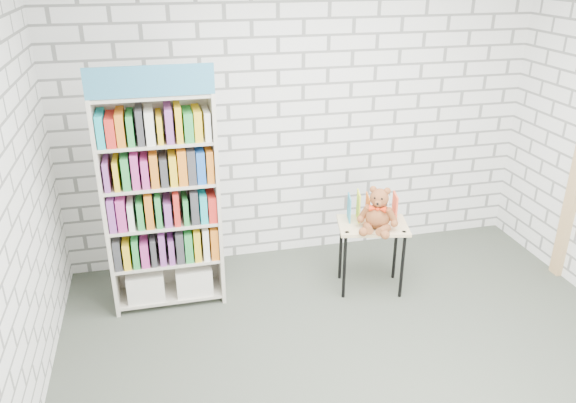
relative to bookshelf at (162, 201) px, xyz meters
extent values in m
plane|color=#3F463B|center=(1.35, -1.36, -0.94)|extent=(4.50, 4.50, 0.00)
cube|color=silver|center=(1.35, 0.64, 0.46)|extent=(4.50, 0.02, 2.80)
cube|color=beige|center=(-0.44, -0.01, -0.02)|extent=(0.03, 0.36, 1.84)
cube|color=beige|center=(0.44, -0.01, -0.02)|extent=(0.03, 0.36, 1.84)
cube|color=beige|center=(0.00, 0.16, -0.02)|extent=(0.92, 0.02, 1.84)
cube|color=teal|center=(0.00, -0.17, 1.01)|extent=(0.92, 0.02, 0.22)
cube|color=beige|center=(0.00, -0.01, -0.88)|extent=(0.86, 0.34, 0.03)
cube|color=beige|center=(0.00, -0.01, -0.53)|extent=(0.86, 0.34, 0.03)
cube|color=beige|center=(0.00, -0.01, -0.19)|extent=(0.86, 0.34, 0.03)
cube|color=beige|center=(0.00, -0.01, 0.16)|extent=(0.86, 0.34, 0.03)
cube|color=beige|center=(0.00, -0.01, 0.51)|extent=(0.86, 0.34, 0.03)
cube|color=beige|center=(0.00, -0.01, 0.88)|extent=(0.86, 0.34, 0.03)
cube|color=silver|center=(-0.20, -0.01, -0.74)|extent=(0.31, 0.30, 0.25)
cube|color=silver|center=(0.20, -0.01, -0.74)|extent=(0.31, 0.30, 0.25)
cube|color=#19A5B2|center=(0.00, -0.02, -0.40)|extent=(0.86, 0.30, 0.25)
cube|color=white|center=(0.00, -0.02, -0.05)|extent=(0.86, 0.30, 0.25)
cube|color=purple|center=(0.00, -0.02, 0.30)|extent=(0.86, 0.30, 0.25)
cube|color=#333338|center=(0.00, -0.02, 0.65)|extent=(0.86, 0.30, 0.25)
cube|color=#D7BC81|center=(1.76, -0.23, -0.32)|extent=(0.67, 0.53, 0.03)
cylinder|color=black|center=(1.48, -0.33, -0.64)|extent=(0.03, 0.03, 0.61)
cylinder|color=black|center=(1.55, -0.02, -0.64)|extent=(0.03, 0.03, 0.61)
cylinder|color=black|center=(1.97, -0.44, -0.64)|extent=(0.03, 0.03, 0.61)
cylinder|color=black|center=(2.04, -0.12, -0.64)|extent=(0.03, 0.03, 0.61)
cylinder|color=black|center=(1.49, -0.32, -0.31)|extent=(0.04, 0.04, 0.01)
cylinder|color=black|center=(1.96, -0.43, -0.31)|extent=(0.04, 0.04, 0.01)
cube|color=teal|center=(1.58, -0.09, -0.18)|extent=(0.05, 0.18, 0.25)
cube|color=yellow|center=(1.66, -0.11, -0.18)|extent=(0.05, 0.18, 0.25)
cube|color=orange|center=(1.74, -0.12, -0.18)|extent=(0.05, 0.18, 0.25)
cube|color=black|center=(1.82, -0.14, -0.18)|extent=(0.05, 0.18, 0.25)
cube|color=white|center=(1.90, -0.16, -0.18)|extent=(0.05, 0.18, 0.25)
cube|color=#F54D2B|center=(1.98, -0.18, -0.18)|extent=(0.05, 0.18, 0.25)
ellipsoid|color=brown|center=(1.77, -0.30, -0.19)|extent=(0.22, 0.19, 0.22)
sphere|color=brown|center=(1.77, -0.31, -0.02)|extent=(0.16, 0.16, 0.16)
sphere|color=brown|center=(1.73, -0.26, 0.04)|extent=(0.06, 0.06, 0.06)
sphere|color=brown|center=(1.83, -0.32, 0.04)|extent=(0.06, 0.06, 0.06)
sphere|color=brown|center=(1.74, -0.36, -0.04)|extent=(0.06, 0.06, 0.06)
sphere|color=black|center=(1.71, -0.35, 0.00)|extent=(0.02, 0.02, 0.02)
sphere|color=black|center=(1.76, -0.38, 0.00)|extent=(0.02, 0.02, 0.02)
sphere|color=black|center=(1.72, -0.39, -0.04)|extent=(0.02, 0.02, 0.02)
cylinder|color=brown|center=(1.66, -0.26, -0.16)|extent=(0.11, 0.13, 0.16)
cylinder|color=brown|center=(1.86, -0.38, -0.16)|extent=(0.13, 0.08, 0.16)
sphere|color=brown|center=(1.63, -0.26, -0.22)|extent=(0.06, 0.06, 0.06)
sphere|color=brown|center=(1.88, -0.41, -0.22)|extent=(0.06, 0.06, 0.06)
cylinder|color=brown|center=(1.66, -0.37, -0.26)|extent=(0.10, 0.18, 0.09)
cylinder|color=brown|center=(1.77, -0.43, -0.26)|extent=(0.17, 0.16, 0.09)
sphere|color=brown|center=(1.60, -0.42, -0.27)|extent=(0.08, 0.08, 0.08)
sphere|color=brown|center=(1.75, -0.51, -0.27)|extent=(0.08, 0.08, 0.08)
cone|color=red|center=(1.71, -0.34, -0.10)|extent=(0.09, 0.08, 0.06)
cone|color=red|center=(1.77, -0.38, -0.10)|extent=(0.09, 0.08, 0.06)
sphere|color=red|center=(1.74, -0.36, -0.10)|extent=(0.03, 0.03, 0.03)
camera|label=1|loc=(0.03, -4.31, 1.84)|focal=35.00mm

